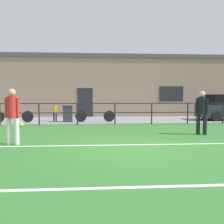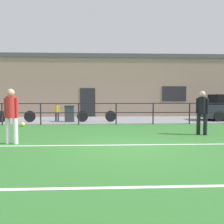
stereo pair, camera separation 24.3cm
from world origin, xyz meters
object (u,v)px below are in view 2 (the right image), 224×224
object	(u,v)px
player_striker	(11,113)
bicycle_parked_1	(97,116)
soccer_ball_match	(23,124)
spectator_child	(57,111)
bicycle_parked_0	(15,116)
player_goalkeeper	(202,110)
trash_bin_0	(70,114)

from	to	relation	value
player_striker	bicycle_parked_1	xyz separation A→B (m)	(2.58, 6.52, -0.63)
soccer_ball_match	spectator_child	xyz separation A→B (m)	(1.27, 2.52, 0.53)
soccer_ball_match	bicycle_parked_0	xyz separation A→B (m)	(-0.99, 1.90, 0.25)
spectator_child	bicycle_parked_1	xyz separation A→B (m)	(2.39, -0.62, -0.28)
player_goalkeeper	spectator_child	distance (m)	8.64
soccer_ball_match	spectator_child	distance (m)	2.87
bicycle_parked_1	trash_bin_0	world-z (taller)	trash_bin_0
soccer_ball_match	bicycle_parked_1	distance (m)	4.13
trash_bin_0	bicycle_parked_1	bearing A→B (deg)	-2.60
bicycle_parked_0	spectator_child	bearing A→B (deg)	15.34
soccer_ball_match	spectator_child	world-z (taller)	spectator_child
spectator_child	trash_bin_0	size ratio (longest dim) A/B	1.14
spectator_child	bicycle_parked_0	distance (m)	2.36
bicycle_parked_0	trash_bin_0	size ratio (longest dim) A/B	2.37
bicycle_parked_0	trash_bin_0	bearing A→B (deg)	1.33
bicycle_parked_0	player_goalkeeper	bearing A→B (deg)	-29.46
bicycle_parked_0	soccer_ball_match	bearing A→B (deg)	-62.56
player_goalkeeper	player_striker	xyz separation A→B (m)	(-6.76, -1.54, 0.02)
player_goalkeeper	soccer_ball_match	world-z (taller)	player_goalkeeper
spectator_child	trash_bin_0	xyz separation A→B (m)	(0.82, -0.55, -0.14)
player_striker	spectator_child	world-z (taller)	player_striker
player_goalkeeper	spectator_child	xyz separation A→B (m)	(-6.56, 5.60, -0.33)
soccer_ball_match	spectator_child	bearing A→B (deg)	63.17
player_striker	trash_bin_0	world-z (taller)	player_striker
player_striker	player_goalkeeper	bearing A→B (deg)	23.44
player_goalkeeper	soccer_ball_match	bearing A→B (deg)	10.67
player_striker	bicycle_parked_0	distance (m)	6.87
player_goalkeeper	trash_bin_0	xyz separation A→B (m)	(-5.75, 5.05, -0.47)
bicycle_parked_1	player_goalkeeper	bearing A→B (deg)	-50.03
bicycle_parked_0	bicycle_parked_1	distance (m)	4.64
player_goalkeeper	bicycle_parked_1	distance (m)	6.53
soccer_ball_match	trash_bin_0	bearing A→B (deg)	43.28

